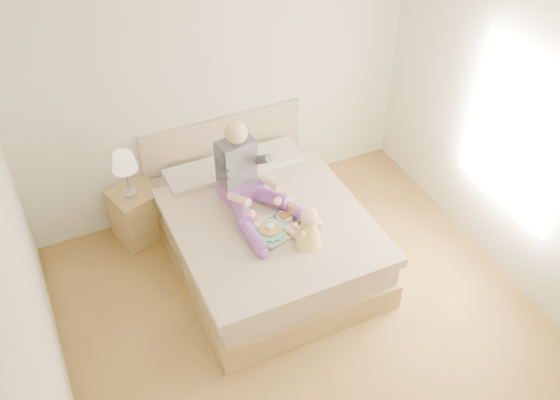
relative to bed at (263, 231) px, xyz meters
name	(u,v)px	position (x,y,z in m)	size (l,w,h in m)	color
room	(331,200)	(0.08, -1.08, 1.19)	(4.02, 4.22, 2.71)	brown
bed	(263,231)	(0.00, 0.00, 0.00)	(1.70, 2.18, 1.00)	olive
nightstand	(138,213)	(-1.00, 0.79, -0.04)	(0.55, 0.51, 0.55)	olive
lamp	(124,164)	(-1.04, 0.76, 0.61)	(0.24, 0.24, 0.49)	#BBBDC3
adult	(248,182)	(-0.09, 0.12, 0.54)	(0.71, 1.06, 0.83)	#763D9A
tray	(278,225)	(0.02, -0.31, 0.32)	(0.55, 0.47, 0.14)	#BBBDC3
baby	(308,229)	(0.17, -0.58, 0.45)	(0.28, 0.35, 0.38)	#EFCA4B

